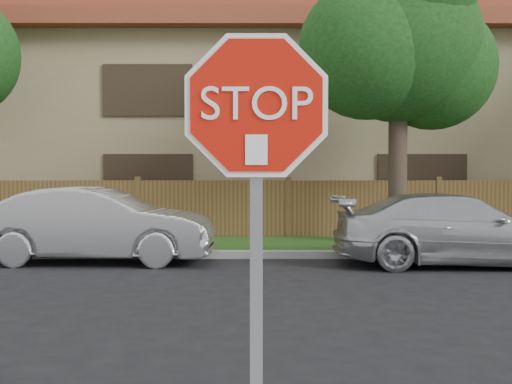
{
  "coord_description": "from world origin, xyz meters",
  "views": [
    {
      "loc": [
        -0.9,
        -4.49,
        1.82
      ],
      "look_at": [
        -0.89,
        -0.9,
        1.7
      ],
      "focal_mm": 42.0,
      "sensor_mm": 36.0,
      "label": 1
    }
  ],
  "objects": [
    {
      "name": "sedan_left",
      "position": [
        -4.05,
        7.5,
        0.76
      ],
      "size": [
        4.68,
        1.77,
        1.52
      ],
      "primitive_type": "imported",
      "rotation": [
        0.0,
        0.0,
        1.54
      ],
      "color": "#B8B9BD",
      "rests_on": "ground"
    },
    {
      "name": "tree_mid",
      "position": [
        2.52,
        9.57,
        4.87
      ],
      "size": [
        4.8,
        3.9,
        7.35
      ],
      "color": "#382B21",
      "rests_on": "ground"
    },
    {
      "name": "apartment_building",
      "position": [
        0.0,
        17.0,
        3.53
      ],
      "size": [
        35.2,
        9.2,
        7.2
      ],
      "color": "tan",
      "rests_on": "ground"
    },
    {
      "name": "stop_sign",
      "position": [
        -0.89,
        -1.48,
        1.83
      ],
      "size": [
        1.01,
        0.13,
        2.55
      ],
      "color": "gray",
      "rests_on": "sidewalk_near"
    },
    {
      "name": "grass_strip",
      "position": [
        0.0,
        9.8,
        0.06
      ],
      "size": [
        70.0,
        3.0,
        0.12
      ],
      "primitive_type": "cube",
      "color": "#1E4714",
      "rests_on": "ground"
    },
    {
      "name": "sedan_right",
      "position": [
        3.06,
        7.13,
        0.7
      ],
      "size": [
        4.88,
        2.1,
        1.4
      ],
      "primitive_type": "imported",
      "rotation": [
        0.0,
        0.0,
        1.54
      ],
      "color": "silver",
      "rests_on": "ground"
    },
    {
      "name": "far_curb",
      "position": [
        0.0,
        8.15,
        0.07
      ],
      "size": [
        70.0,
        0.3,
        0.15
      ],
      "primitive_type": "cube",
      "color": "gray",
      "rests_on": "ground"
    },
    {
      "name": "fence",
      "position": [
        0.0,
        11.4,
        0.8
      ],
      "size": [
        70.0,
        0.12,
        1.6
      ],
      "primitive_type": "cube",
      "color": "brown",
      "rests_on": "ground"
    }
  ]
}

